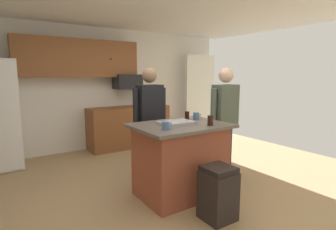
# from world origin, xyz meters

# --- Properties ---
(floor) EXTENTS (7.04, 7.04, 0.00)m
(floor) POSITION_xyz_m (0.00, 0.00, 0.00)
(floor) COLOR tan
(floor) RESTS_ON ground
(back_wall) EXTENTS (6.40, 0.10, 2.60)m
(back_wall) POSITION_xyz_m (0.00, 2.80, 1.30)
(back_wall) COLOR white
(back_wall) RESTS_ON ground
(french_door_window_panel) EXTENTS (0.90, 0.06, 2.00)m
(french_door_window_panel) POSITION_xyz_m (2.60, 2.40, 1.10)
(french_door_window_panel) COLOR white
(french_door_window_panel) RESTS_ON ground
(cabinet_run_upper) EXTENTS (2.40, 0.38, 0.75)m
(cabinet_run_upper) POSITION_xyz_m (-0.40, 2.60, 1.93)
(cabinet_run_upper) COLOR brown
(cabinet_run_lower) EXTENTS (1.80, 0.63, 0.90)m
(cabinet_run_lower) POSITION_xyz_m (0.60, 2.48, 0.45)
(cabinet_run_lower) COLOR brown
(cabinet_run_lower) RESTS_ON ground
(microwave_over_range) EXTENTS (0.56, 0.40, 0.32)m
(microwave_over_range) POSITION_xyz_m (0.60, 2.50, 1.45)
(microwave_over_range) COLOR black
(kitchen_island) EXTENTS (1.21, 0.91, 0.97)m
(kitchen_island) POSITION_xyz_m (0.11, -0.15, 0.49)
(kitchen_island) COLOR #9E4C33
(kitchen_island) RESTS_ON ground
(person_guest_right) EXTENTS (0.57, 0.22, 1.71)m
(person_guest_right) POSITION_xyz_m (0.10, 0.65, 0.99)
(person_guest_right) COLOR #232D4C
(person_guest_right) RESTS_ON ground
(person_host_foreground) EXTENTS (0.57, 0.23, 1.71)m
(person_host_foreground) POSITION_xyz_m (1.05, -0.02, 0.99)
(person_host_foreground) COLOR #232D4C
(person_host_foreground) RESTS_ON ground
(glass_short_whisky) EXTENTS (0.06, 0.06, 0.12)m
(glass_short_whisky) POSITION_xyz_m (0.36, 0.05, 1.03)
(glass_short_whisky) COLOR black
(glass_short_whisky) RESTS_ON kitchen_island
(glass_pilsner) EXTENTS (0.07, 0.07, 0.13)m
(glass_pilsner) POSITION_xyz_m (0.37, -0.43, 1.03)
(glass_pilsner) COLOR black
(glass_pilsner) RESTS_ON kitchen_island
(mug_ceramic_white) EXTENTS (0.13, 0.08, 0.10)m
(mug_ceramic_white) POSITION_xyz_m (0.51, 0.02, 1.02)
(mug_ceramic_white) COLOR #4C6B99
(mug_ceramic_white) RESTS_ON kitchen_island
(mug_blue_stoneware) EXTENTS (0.13, 0.09, 0.09)m
(mug_blue_stoneware) POSITION_xyz_m (-0.25, -0.33, 1.02)
(mug_blue_stoneware) COLOR #4C6B99
(mug_blue_stoneware) RESTS_ON kitchen_island
(serving_tray) EXTENTS (0.44, 0.30, 0.04)m
(serving_tray) POSITION_xyz_m (0.04, -0.14, 0.99)
(serving_tray) COLOR #B7B7BC
(serving_tray) RESTS_ON kitchen_island
(trash_bin) EXTENTS (0.34, 0.34, 0.61)m
(trash_bin) POSITION_xyz_m (0.09, -0.89, 0.30)
(trash_bin) COLOR black
(trash_bin) RESTS_ON ground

